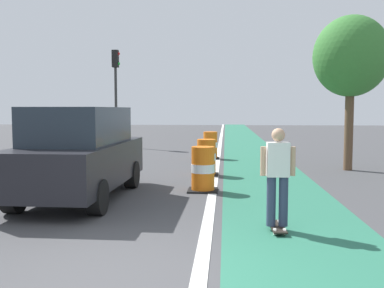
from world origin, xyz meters
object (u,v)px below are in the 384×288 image
Objects in this scene: traffic_barrel_front at (203,169)px; skateboarder_on_lane at (278,176)px; pedestrian_crossing at (72,143)px; traffic_light_corner at (116,81)px; traffic_barrel_mid at (206,158)px; parked_suv_nearest at (80,153)px; street_tree_sidewalk at (351,57)px; traffic_barrel_back at (210,146)px.

skateboarder_on_lane is at bearing -67.35° from traffic_barrel_front.
traffic_barrel_front is (-1.39, 3.34, -0.38)m from skateboarder_on_lane.
skateboarder_on_lane is 9.08m from pedestrian_crossing.
traffic_light_corner is 3.17× the size of pedestrian_crossing.
traffic_barrel_mid is 0.68× the size of pedestrian_crossing.
parked_suv_nearest is 0.92× the size of street_tree_sidewalk.
traffic_light_corner is 9.08m from pedestrian_crossing.
parked_suv_nearest is 13.77m from traffic_light_corner.
traffic_barrel_back is (-1.46, 10.32, -0.38)m from skateboarder_on_lane.
street_tree_sidewalk reaches higher than traffic_barrel_front.
traffic_barrel_back is 6.32m from street_tree_sidewalk.
street_tree_sidewalk is at bearing 17.47° from traffic_barrel_mid.
parked_suv_nearest reaches higher than traffic_barrel_mid.
parked_suv_nearest reaches higher than pedestrian_crossing.
skateboarder_on_lane is 1.55× the size of traffic_barrel_mid.
skateboarder_on_lane is 3.64m from traffic_barrel_front.
traffic_barrel_mid is 1.00× the size of traffic_barrel_back.
street_tree_sidewalk is (9.81, -8.17, 0.17)m from traffic_light_corner.
pedestrian_crossing is at bearing 167.97° from traffic_barrel_mid.
street_tree_sidewalk reaches higher than traffic_barrel_mid.
skateboarder_on_lane is 0.34× the size of street_tree_sidewalk.
street_tree_sidewalk is at bearing 35.36° from parked_suv_nearest.
traffic_barrel_front is 0.21× the size of traffic_light_corner.
traffic_barrel_front is 1.00× the size of traffic_barrel_back.
skateboarder_on_lane is at bearing -66.83° from traffic_light_corner.
traffic_barrel_back is at bearing -45.15° from traffic_light_corner.
street_tree_sidewalk is (9.10, 0.48, 2.80)m from pedestrian_crossing.
skateboarder_on_lane is 6.10m from traffic_barrel_mid.
pedestrian_crossing is 0.32× the size of street_tree_sidewalk.
traffic_barrel_back is at bearing 90.43° from traffic_barrel_mid.
traffic_light_corner is (-2.59, 13.30, 2.47)m from parked_suv_nearest.
pedestrian_crossing is at bearing -142.46° from traffic_barrel_back.
traffic_light_corner is 12.77m from street_tree_sidewalk.
traffic_barrel_mid is at bearing -162.53° from street_tree_sidewalk.
parked_suv_nearest is 8.51m from traffic_barrel_back.
traffic_barrel_back is (-0.03, 4.40, 0.00)m from traffic_barrel_mid.
traffic_barrel_front is 1.00× the size of traffic_barrel_mid.
traffic_barrel_back is (2.60, 8.08, -0.50)m from parked_suv_nearest.
traffic_barrel_front is 2.57m from traffic_barrel_mid.
parked_suv_nearest is at bearing -107.85° from traffic_barrel_back.
traffic_barrel_front is 6.84m from street_tree_sidewalk.
traffic_barrel_mid is (-1.42, 5.92, -0.38)m from skateboarder_on_lane.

